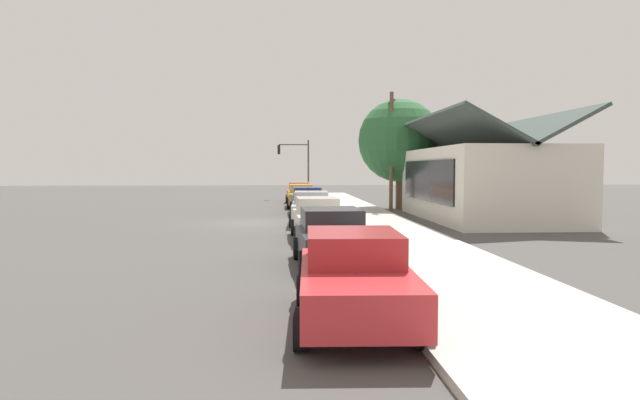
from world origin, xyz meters
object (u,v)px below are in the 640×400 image
Objects in this scene: shade_tree at (399,141)px; traffic_light_main at (296,159)px; car_silver at (311,208)px; car_cherry at (354,277)px; car_coral at (299,192)px; car_ivory at (318,218)px; car_charcoal at (332,237)px; car_navy at (307,200)px; car_mustard at (301,196)px; utility_pole_wooden at (391,149)px; fire_hydrant_red at (340,213)px.

shade_tree is 14.45m from traffic_light_main.
car_cherry is at bearing 2.16° from car_silver.
car_coral is 5.33m from traffic_light_main.
car_ivory is 28.27m from traffic_light_main.
car_charcoal is 34.19m from traffic_light_main.
car_navy is 0.65× the size of shade_tree.
car_charcoal is at bearing 3.15° from car_coral.
car_cherry is (28.95, 0.06, 0.00)m from car_mustard.
utility_pole_wooden reaches higher than fire_hydrant_red.
car_mustard is at bearing -106.68° from shade_tree.
car_coral is at bearing 178.34° from car_ivory.
car_cherry is 26.01m from utility_pole_wooden.
car_coral is 6.53× the size of fire_hydrant_red.
car_mustard is 5.67m from car_navy.
car_coral is at bearing -177.60° from car_cherry.
car_silver and car_charcoal have the same top height.
car_charcoal reaches higher than fire_hydrant_red.
car_ivory is 16.98m from shade_tree.
car_ivory is 5.95m from car_charcoal.
car_navy is 0.64× the size of utility_pole_wooden.
traffic_light_main is (-22.53, -0.22, 2.68)m from car_silver.
traffic_light_main is (-16.57, -0.28, 2.67)m from car_navy.
car_cherry is at bearing 2.93° from car_coral.
car_charcoal is 0.97× the size of car_cherry.
traffic_light_main reaches higher than car_silver.
traffic_light_main is at bearing -175.69° from fire_hydrant_red.
fire_hydrant_red is (22.01, 1.66, -2.99)m from traffic_light_main.
car_coral is 11.86m from utility_pole_wooden.
car_silver is 0.61× the size of shade_tree.
car_charcoal is at bearing -6.63° from fire_hydrant_red.
car_ivory is (11.57, -0.07, -0.00)m from car_navy.
shade_tree is at bearing 151.96° from fire_hydrant_red.
shade_tree is (-9.70, 6.32, 3.73)m from car_silver.
car_navy is at bearing -165.71° from fire_hydrant_red.
traffic_light_main is at bearing 178.44° from car_charcoal.
car_charcoal and car_cherry have the same top height.
car_mustard and car_cherry have the same top height.
car_silver is 1.00× the size of car_ivory.
car_coral is 6.30m from car_mustard.
car_navy is 0.92× the size of traffic_light_main.
traffic_light_main is 0.69× the size of utility_pole_wooden.
shade_tree is 1.40× the size of traffic_light_main.
shade_tree is (8.23, 6.41, 3.73)m from car_coral.
utility_pole_wooden is (10.03, 5.52, 3.11)m from car_coral.
shade_tree is 10.26× the size of fire_hydrant_red.
utility_pole_wooden is (-13.51, 5.46, 3.11)m from car_ivory.
car_mustard is 17.24m from car_ivory.
car_silver reaches higher than fire_hydrant_red.
fire_hydrant_red is at bearing 7.92° from car_coral.
car_cherry is at bearing -4.85° from fire_hydrant_red.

